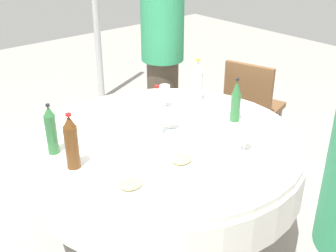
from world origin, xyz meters
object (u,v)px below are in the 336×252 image
Objects in this scene: bottle_brown_right at (71,143)px; bottle_green_inner at (236,102)px; wine_glass_east at (246,134)px; bottle_clear_west at (197,82)px; plate_north at (256,172)px; plate_far at (131,186)px; bottle_green_rear at (51,131)px; dining_table at (168,158)px; plate_outer at (181,162)px; bottle_clear_east at (157,113)px; wine_glass_south at (171,115)px; person_right at (163,57)px; wine_glass_inner at (165,92)px; chair_south at (251,103)px.

bottle_brown_right is 1.08× the size of bottle_green_inner.
bottle_clear_west is at bearing 66.96° from wine_glass_east.
plate_far is at bearing 151.65° from plate_north.
bottle_green_rear is 0.96× the size of bottle_clear_west.
bottle_green_rear is at bearing 92.99° from bottle_brown_right.
plate_north is at bearing -82.28° from dining_table.
wine_glass_east is 0.59× the size of plate_outer.
wine_glass_south is at bearing 3.07° from bottle_clear_east.
person_right is (0.70, 0.89, 0.27)m from dining_table.
bottle_clear_west reaches higher than bottle_green_inner.
dining_table is 0.54m from bottle_green_inner.
wine_glass_inner is at bearing 86.63° from wine_glass_east.
chair_south is at bearing 20.59° from plate_far.
bottle_clear_east is 0.12m from wine_glass_south.
wine_glass_inner is 0.71m from person_right.
plate_north is at bearing -51.53° from bottle_green_rear.
bottle_clear_east is 0.66m from plate_north.
chair_south is at bearing 39.77° from plate_north.
bottle_clear_west is 0.86m from plate_outer.
wine_glass_inner is at bearing 52.67° from dining_table.
wine_glass_east reaches higher than plate_north.
bottle_green_inner reaches higher than plate_outer.
bottle_clear_east is 0.57m from plate_far.
plate_far is at bearing -139.48° from wine_glass_inner.
bottle_brown_right reaches higher than plate_outer.
plate_north is 0.62m from plate_far.
plate_north is at bearing -74.74° from person_right.
bottle_brown_right reaches higher than plate_north.
bottle_green_inner is 1.14× the size of plate_north.
bottle_clear_west is at bearing 22.92° from bottle_clear_east.
bottle_clear_east is at bearing -92.93° from chair_south.
plate_outer is at bearing -49.68° from bottle_green_rear.
bottle_green_rear is at bearing 102.32° from plate_far.
bottle_clear_east is 0.51m from wine_glass_east.
wine_glass_south reaches higher than plate_north.
bottle_green_inner is 0.62m from plate_north.
bottle_brown_right reaches higher than bottle_green_rear.
plate_outer is at bearing 161.15° from wine_glass_east.
wine_glass_south is at bearing 40.04° from dining_table.
person_right reaches higher than plate_far.
bottle_green_rear reaches higher than plate_outer.
bottle_green_inner is (1.04, -0.16, -0.01)m from bottle_brown_right.
bottle_green_inner reaches higher than wine_glass_east.
bottle_clear_west is at bearing 30.29° from plate_far.
plate_far is (-0.93, -0.18, -0.12)m from bottle_green_inner.
person_right reaches higher than dining_table.
wine_glass_inner is 0.62× the size of plate_outer.
dining_table is 0.70m from bottle_green_rear.
bottle_green_inner is 0.48m from wine_glass_inner.
plate_outer is (-0.11, -0.33, -0.13)m from bottle_clear_east.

